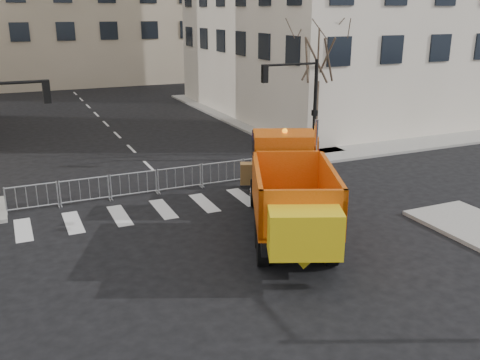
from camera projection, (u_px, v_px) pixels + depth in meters
name	position (u px, v px, depth m)	size (l,w,h in m)	color
ground	(242.00, 258.00, 17.65)	(120.00, 120.00, 0.00)	black
sidewalk_back	(168.00, 183.00, 25.02)	(64.00, 5.00, 0.15)	gray
traffic_light_right	(315.00, 111.00, 28.40)	(0.18, 0.18, 5.40)	black
crowd_barriers	(157.00, 181.00, 23.80)	(12.60, 0.60, 1.10)	#9EA0A5
street_tree	(317.00, 88.00, 29.22)	(3.00, 3.00, 7.50)	#382B21
plow_truck	(290.00, 188.00, 19.05)	(6.49, 10.46, 3.96)	black
cop_a	(299.00, 178.00, 23.49)	(0.58, 0.38, 1.59)	black
cop_b	(279.00, 172.00, 23.88)	(0.91, 0.71, 1.87)	black
cop_c	(264.00, 170.00, 24.40)	(0.98, 0.41, 1.68)	black
newspaper_box	(313.00, 160.00, 26.58)	(0.45, 0.40, 1.10)	#A50C1D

